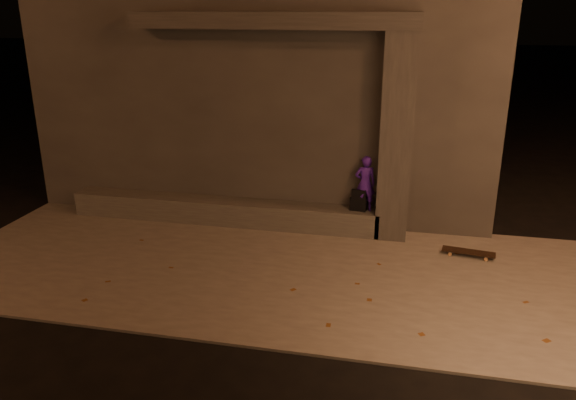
% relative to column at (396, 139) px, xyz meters
% --- Properties ---
extents(ground, '(120.00, 120.00, 0.00)m').
position_rel_column_xyz_m(ground, '(-1.70, -3.75, -1.84)').
color(ground, black).
rests_on(ground, ground).
extents(sidewalk, '(11.00, 4.40, 0.04)m').
position_rel_column_xyz_m(sidewalk, '(-1.70, -1.75, -1.82)').
color(sidewalk, slate).
rests_on(sidewalk, ground).
extents(building, '(9.00, 5.10, 5.22)m').
position_rel_column_xyz_m(building, '(-2.70, 2.74, 0.77)').
color(building, '#3B3836').
rests_on(building, ground).
extents(ledge, '(6.00, 0.55, 0.45)m').
position_rel_column_xyz_m(ledge, '(-3.20, 0.00, -1.58)').
color(ledge, '#4C4945').
rests_on(ledge, sidewalk).
extents(column, '(0.55, 0.55, 3.60)m').
position_rel_column_xyz_m(column, '(0.00, 0.00, 0.00)').
color(column, '#3B3836').
rests_on(column, sidewalk).
extents(canopy, '(5.00, 0.70, 0.28)m').
position_rel_column_xyz_m(canopy, '(-2.20, 0.05, 1.94)').
color(canopy, '#3B3836').
rests_on(canopy, column).
extents(skateboarder, '(0.42, 0.32, 1.02)m').
position_rel_column_xyz_m(skateboarder, '(-0.50, 0.00, -0.84)').
color(skateboarder, '#4419A7').
rests_on(skateboarder, ledge).
extents(backpack, '(0.31, 0.23, 0.41)m').
position_rel_column_xyz_m(backpack, '(-0.60, 0.00, -1.21)').
color(backpack, black).
rests_on(backpack, ledge).
extents(skateboard, '(0.88, 0.35, 0.09)m').
position_rel_column_xyz_m(skateboard, '(1.32, -0.65, -1.72)').
color(skateboard, black).
rests_on(skateboard, sidewalk).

